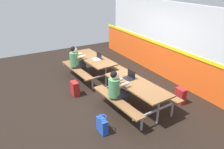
{
  "coord_description": "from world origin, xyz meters",
  "views": [
    {
      "loc": [
        5.43,
        -3.04,
        3.35
      ],
      "look_at": [
        0.0,
        0.04,
        0.55
      ],
      "focal_mm": 35.7,
      "sensor_mm": 36.0,
      "label": 1
    }
  ],
  "objects_px": {
    "picnic_table_right": "(137,89)",
    "backpack_dark": "(180,96)",
    "tote_bag_bright": "(102,125)",
    "student_further": "(117,88)",
    "picnic_table_left": "(93,62)",
    "laptop_silver": "(97,58)",
    "laptop_dark": "(129,77)",
    "satchel_spare": "(75,89)",
    "student_nearer": "(76,60)"
  },
  "relations": [
    {
      "from": "laptop_dark",
      "to": "laptop_silver",
      "type": "bearing_deg",
      "value": -177.15
    },
    {
      "from": "tote_bag_bright",
      "to": "laptop_dark",
      "type": "bearing_deg",
      "value": 123.22
    },
    {
      "from": "student_further",
      "to": "tote_bag_bright",
      "type": "bearing_deg",
      "value": -52.22
    },
    {
      "from": "picnic_table_left",
      "to": "laptop_dark",
      "type": "height_order",
      "value": "laptop_dark"
    },
    {
      "from": "picnic_table_left",
      "to": "laptop_silver",
      "type": "bearing_deg",
      "value": 13.16
    },
    {
      "from": "picnic_table_left",
      "to": "picnic_table_right",
      "type": "xyz_separation_m",
      "value": [
        2.42,
        0.13,
        0.0
      ]
    },
    {
      "from": "tote_bag_bright",
      "to": "picnic_table_left",
      "type": "bearing_deg",
      "value": 158.33
    },
    {
      "from": "picnic_table_left",
      "to": "picnic_table_right",
      "type": "height_order",
      "value": "same"
    },
    {
      "from": "laptop_silver",
      "to": "satchel_spare",
      "type": "relative_size",
      "value": 0.76
    },
    {
      "from": "student_nearer",
      "to": "laptop_silver",
      "type": "height_order",
      "value": "student_nearer"
    },
    {
      "from": "student_nearer",
      "to": "tote_bag_bright",
      "type": "xyz_separation_m",
      "value": [
        3.01,
        -0.58,
        -0.51
      ]
    },
    {
      "from": "laptop_dark",
      "to": "tote_bag_bright",
      "type": "relative_size",
      "value": 0.78
    },
    {
      "from": "student_nearer",
      "to": "satchel_spare",
      "type": "relative_size",
      "value": 2.74
    },
    {
      "from": "student_further",
      "to": "laptop_dark",
      "type": "xyz_separation_m",
      "value": [
        -0.29,
        0.58,
        0.08
      ]
    },
    {
      "from": "picnic_table_left",
      "to": "student_further",
      "type": "relative_size",
      "value": 1.71
    },
    {
      "from": "backpack_dark",
      "to": "tote_bag_bright",
      "type": "xyz_separation_m",
      "value": [
        0.08,
        -2.54,
        -0.02
      ]
    },
    {
      "from": "laptop_dark",
      "to": "student_nearer",
      "type": "bearing_deg",
      "value": -161.81
    },
    {
      "from": "picnic_table_right",
      "to": "laptop_dark",
      "type": "xyz_separation_m",
      "value": [
        -0.38,
        0.01,
        0.21
      ]
    },
    {
      "from": "laptop_dark",
      "to": "satchel_spare",
      "type": "bearing_deg",
      "value": -133.12
    },
    {
      "from": "backpack_dark",
      "to": "student_nearer",
      "type": "bearing_deg",
      "value": -146.1
    },
    {
      "from": "picnic_table_left",
      "to": "picnic_table_right",
      "type": "distance_m",
      "value": 2.42
    },
    {
      "from": "picnic_table_right",
      "to": "student_further",
      "type": "distance_m",
      "value": 0.59
    },
    {
      "from": "laptop_dark",
      "to": "tote_bag_bright",
      "type": "height_order",
      "value": "laptop_dark"
    },
    {
      "from": "picnic_table_left",
      "to": "tote_bag_bright",
      "type": "bearing_deg",
      "value": -21.67
    },
    {
      "from": "picnic_table_right",
      "to": "tote_bag_bright",
      "type": "xyz_separation_m",
      "value": [
        0.46,
        -1.28,
        -0.38
      ]
    },
    {
      "from": "laptop_dark",
      "to": "picnic_table_left",
      "type": "bearing_deg",
      "value": -175.98
    },
    {
      "from": "picnic_table_left",
      "to": "student_further",
      "type": "height_order",
      "value": "student_further"
    },
    {
      "from": "laptop_silver",
      "to": "picnic_table_left",
      "type": "bearing_deg",
      "value": -166.84
    },
    {
      "from": "picnic_table_left",
      "to": "backpack_dark",
      "type": "distance_m",
      "value": 3.15
    },
    {
      "from": "picnic_table_right",
      "to": "satchel_spare",
      "type": "bearing_deg",
      "value": -141.7
    },
    {
      "from": "student_nearer",
      "to": "backpack_dark",
      "type": "relative_size",
      "value": 2.74
    },
    {
      "from": "student_nearer",
      "to": "satchel_spare",
      "type": "bearing_deg",
      "value": -24.95
    },
    {
      "from": "tote_bag_bright",
      "to": "satchel_spare",
      "type": "relative_size",
      "value": 0.98
    },
    {
      "from": "picnic_table_left",
      "to": "laptop_dark",
      "type": "relative_size",
      "value": 6.16
    },
    {
      "from": "backpack_dark",
      "to": "tote_bag_bright",
      "type": "distance_m",
      "value": 2.55
    },
    {
      "from": "laptop_silver",
      "to": "backpack_dark",
      "type": "xyz_separation_m",
      "value": [
        2.57,
        1.35,
        -0.57
      ]
    },
    {
      "from": "picnic_table_left",
      "to": "picnic_table_right",
      "type": "relative_size",
      "value": 1.0
    },
    {
      "from": "laptop_silver",
      "to": "tote_bag_bright",
      "type": "height_order",
      "value": "laptop_silver"
    },
    {
      "from": "laptop_dark",
      "to": "student_further",
      "type": "bearing_deg",
      "value": -63.16
    },
    {
      "from": "student_further",
      "to": "tote_bag_bright",
      "type": "distance_m",
      "value": 1.04
    },
    {
      "from": "student_further",
      "to": "tote_bag_bright",
      "type": "relative_size",
      "value": 2.81
    },
    {
      "from": "picnic_table_right",
      "to": "backpack_dark",
      "type": "xyz_separation_m",
      "value": [
        0.38,
        1.27,
        -0.36
      ]
    },
    {
      "from": "laptop_dark",
      "to": "satchel_spare",
      "type": "relative_size",
      "value": 0.76
    },
    {
      "from": "tote_bag_bright",
      "to": "student_further",
      "type": "bearing_deg",
      "value": 127.78
    },
    {
      "from": "picnic_table_left",
      "to": "satchel_spare",
      "type": "xyz_separation_m",
      "value": [
        0.92,
        -1.05,
        -0.36
      ]
    },
    {
      "from": "laptop_dark",
      "to": "satchel_spare",
      "type": "xyz_separation_m",
      "value": [
        -1.12,
        -1.19,
        -0.57
      ]
    },
    {
      "from": "student_further",
      "to": "tote_bag_bright",
      "type": "xyz_separation_m",
      "value": [
        0.55,
        -0.71,
        -0.51
      ]
    },
    {
      "from": "picnic_table_right",
      "to": "satchel_spare",
      "type": "distance_m",
      "value": 1.94
    },
    {
      "from": "laptop_silver",
      "to": "laptop_dark",
      "type": "relative_size",
      "value": 1.0
    },
    {
      "from": "student_nearer",
      "to": "laptop_silver",
      "type": "bearing_deg",
      "value": 60.49
    }
  ]
}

